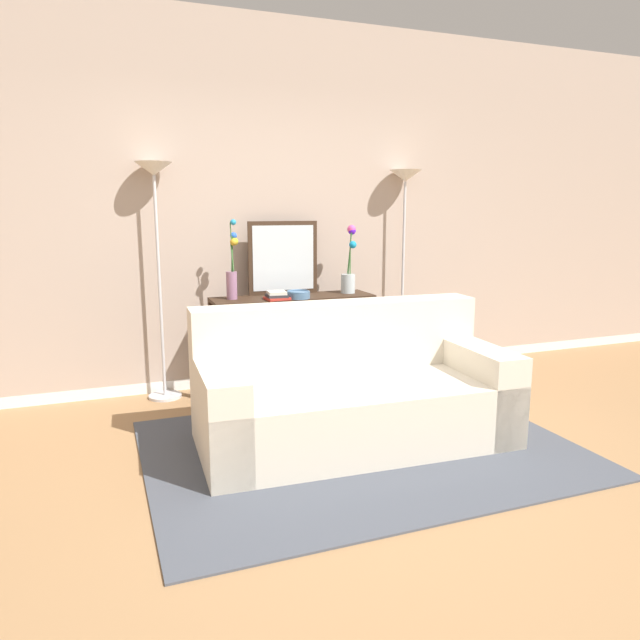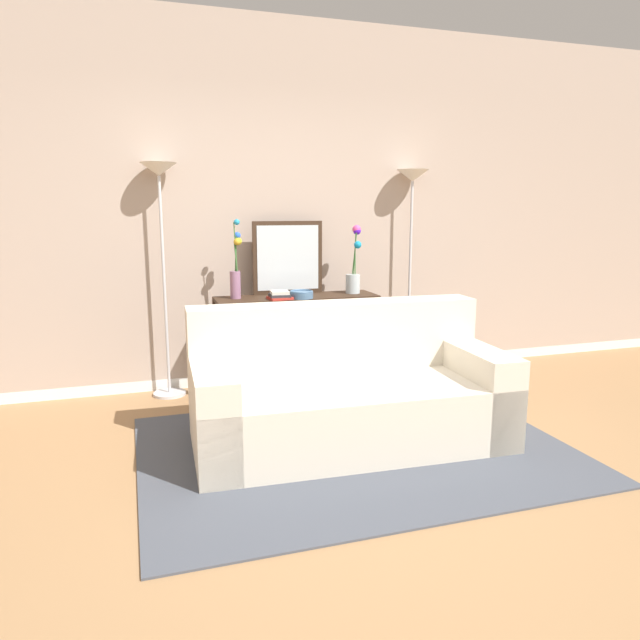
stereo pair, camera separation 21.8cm
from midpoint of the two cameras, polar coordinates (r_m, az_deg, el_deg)
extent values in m
cube|color=#9E754C|center=(3.33, 3.96, -16.32)|extent=(16.00, 16.00, 0.02)
cube|color=white|center=(5.31, -6.41, -5.20)|extent=(12.00, 0.15, 0.09)
cube|color=#B29E8E|center=(5.11, -6.78, 11.37)|extent=(12.00, 0.14, 2.94)
cube|color=#474C56|center=(3.82, 2.27, -12.31)|extent=(2.64, 1.95, 0.01)
cube|color=beige|center=(3.83, 1.70, -8.96)|extent=(2.01, 1.01, 0.42)
cube|color=beige|center=(4.01, 0.14, -1.51)|extent=(1.98, 0.35, 0.46)
cube|color=beige|center=(3.61, -11.49, -8.90)|extent=(0.28, 0.93, 0.60)
cube|color=beige|center=(4.16, 13.07, -6.30)|extent=(0.28, 0.93, 0.60)
cube|color=#382619|center=(4.85, -3.92, 2.14)|extent=(1.34, 0.38, 0.03)
cube|color=#382619|center=(4.98, -3.83, -5.03)|extent=(1.23, 0.33, 0.01)
cube|color=#382619|center=(4.62, -10.92, -3.46)|extent=(0.05, 0.05, 0.76)
cube|color=#382619|center=(5.00, 3.78, -2.21)|extent=(0.05, 0.05, 0.76)
cube|color=#382619|center=(4.94, -11.60, -2.56)|extent=(0.05, 0.05, 0.76)
cube|color=#382619|center=(5.29, 2.28, -1.45)|extent=(0.05, 0.05, 0.76)
cylinder|color=silver|center=(4.97, -15.99, -7.10)|extent=(0.26, 0.26, 0.02)
cylinder|color=silver|center=(4.78, -16.54, 2.90)|extent=(0.02, 0.02, 1.72)
cone|color=silver|center=(4.75, -17.14, 13.83)|extent=(0.28, 0.28, 0.10)
cylinder|color=silver|center=(5.55, 6.66, -4.86)|extent=(0.26, 0.26, 0.02)
cylinder|color=silver|center=(5.39, 6.86, 4.05)|extent=(0.02, 0.02, 1.71)
cone|color=silver|center=(5.36, 7.09, 13.70)|extent=(0.28, 0.28, 0.10)
cube|color=#382619|center=(4.96, -4.86, 6.01)|extent=(0.60, 0.02, 0.61)
cube|color=silver|center=(4.95, -4.82, 6.01)|extent=(0.53, 0.01, 0.54)
cylinder|color=gray|center=(4.74, -9.86, 3.31)|extent=(0.09, 0.09, 0.22)
cylinder|color=#3D7538|center=(4.71, -9.84, 6.03)|extent=(0.03, 0.02, 0.23)
sphere|color=gold|center=(4.69, -9.72, 7.45)|extent=(0.05, 0.05, 0.05)
cylinder|color=#3D7538|center=(4.72, -9.80, 6.06)|extent=(0.01, 0.02, 0.24)
sphere|color=gold|center=(4.72, -9.62, 7.50)|extent=(0.06, 0.06, 0.06)
cylinder|color=#3D7538|center=(4.72, -9.84, 6.34)|extent=(0.02, 0.03, 0.28)
sphere|color=blue|center=(4.73, -9.71, 8.06)|extent=(0.05, 0.05, 0.05)
cylinder|color=#3D7538|center=(4.70, -9.86, 6.97)|extent=(0.03, 0.02, 0.39)
sphere|color=#2392C2|center=(4.68, -9.75, 9.32)|extent=(0.05, 0.05, 0.05)
cylinder|color=silver|center=(5.02, 1.48, 3.55)|extent=(0.12, 0.12, 0.16)
cylinder|color=#3D7538|center=(5.01, 1.66, 6.55)|extent=(0.02, 0.03, 0.36)
sphere|color=#5A19E3|center=(5.01, 1.85, 8.64)|extent=(0.07, 0.07, 0.07)
cylinder|color=#3D7538|center=(5.01, 1.64, 6.62)|extent=(0.03, 0.05, 0.37)
sphere|color=#EA4996|center=(5.01, 1.82, 8.77)|extent=(0.07, 0.07, 0.07)
cylinder|color=#3D7538|center=(5.00, 1.70, 5.88)|extent=(0.02, 0.03, 0.25)
sphere|color=#158CC0|center=(4.99, 1.94, 7.30)|extent=(0.06, 0.06, 0.06)
cylinder|color=#4C7093|center=(4.73, -3.44, 2.41)|extent=(0.19, 0.19, 0.05)
torus|color=#4C7093|center=(4.73, -3.45, 2.77)|extent=(0.19, 0.19, 0.01)
cube|color=#BC3328|center=(4.68, -5.52, 2.10)|extent=(0.19, 0.17, 0.02)
cube|color=#2D2D33|center=(4.68, -5.55, 2.36)|extent=(0.16, 0.16, 0.02)
cube|color=silver|center=(4.68, -5.55, 2.64)|extent=(0.15, 0.16, 0.03)
cube|color=#B77F33|center=(4.89, -9.73, -6.52)|extent=(0.05, 0.15, 0.12)
cube|color=#2D2D33|center=(4.90, -9.07, -6.52)|extent=(0.06, 0.17, 0.11)
cube|color=tan|center=(4.91, -8.36, -6.46)|extent=(0.06, 0.17, 0.11)
cube|color=#BC3328|center=(4.92, -7.80, -6.43)|extent=(0.03, 0.16, 0.11)
cube|color=#6B3360|center=(4.93, -7.38, -6.45)|extent=(0.04, 0.16, 0.10)
cube|color=gold|center=(4.94, -6.96, -6.36)|extent=(0.03, 0.16, 0.11)
cube|color=#236033|center=(4.95, -6.53, -6.33)|extent=(0.04, 0.16, 0.10)
cube|color=navy|center=(4.96, -5.93, -6.26)|extent=(0.06, 0.16, 0.11)
cube|color=#1E7075|center=(4.97, -5.38, -6.08)|extent=(0.04, 0.14, 0.13)
cube|color=slate|center=(4.98, -4.88, -6.07)|extent=(0.05, 0.14, 0.12)
camera|label=1|loc=(0.11, -91.46, -0.28)|focal=33.04mm
camera|label=2|loc=(0.11, 88.54, 0.28)|focal=33.04mm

